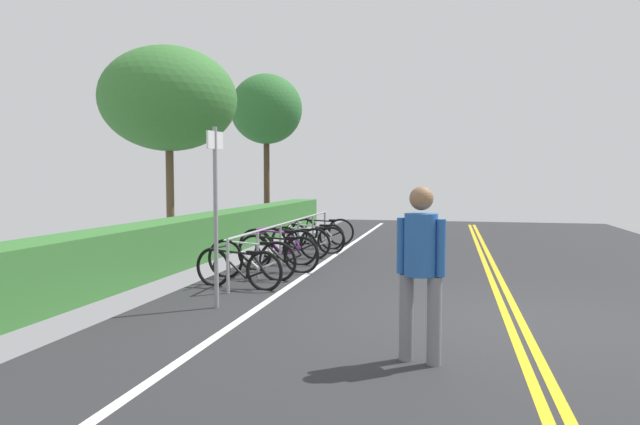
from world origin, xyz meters
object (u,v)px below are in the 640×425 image
at_px(bike_rack, 290,231).
at_px(bicycle_3, 278,247).
at_px(tree_mid, 169,99).
at_px(bicycle_5, 308,240).
at_px(tree_far_right, 266,110).
at_px(bicycle_4, 293,243).
at_px(bicycle_0, 238,268).
at_px(bicycle_6, 313,236).
at_px(bicycle_2, 278,253).
at_px(sign_post_near, 216,201).
at_px(pedestrian, 421,261).
at_px(bicycle_1, 251,259).
at_px(bicycle_7, 323,231).

height_order(bike_rack, bicycle_3, bike_rack).
bearing_deg(tree_mid, bicycle_5, -96.83).
relative_size(bicycle_5, tree_far_right, 0.32).
height_order(bicycle_4, tree_far_right, tree_far_right).
relative_size(bicycle_0, bicycle_6, 0.99).
bearing_deg(bicycle_3, bicycle_2, -163.24).
xyz_separation_m(bicycle_2, bicycle_4, (1.80, 0.19, -0.01)).
bearing_deg(sign_post_near, pedestrian, -121.36).
xyz_separation_m(bicycle_2, bicycle_5, (2.63, 0.05, -0.03)).
relative_size(bicycle_5, sign_post_near, 0.70).
relative_size(bicycle_3, pedestrian, 1.01).
distance_m(bike_rack, bicycle_0, 3.09).
distance_m(bicycle_2, bicycle_6, 3.59).
relative_size(bicycle_6, pedestrian, 0.94).
bearing_deg(bicycle_2, bicycle_1, 165.36).
bearing_deg(bicycle_6, bike_rack, -179.86).
relative_size(bicycle_6, bicycle_7, 0.96).
height_order(bicycle_0, bicycle_5, bicycle_5).
height_order(bicycle_2, sign_post_near, sign_post_near).
xyz_separation_m(bicycle_1, tree_far_right, (9.88, 2.93, 3.82)).
relative_size(bicycle_2, bicycle_6, 1.04).
bearing_deg(tree_far_right, sign_post_near, -165.09).
bearing_deg(bicycle_4, sign_post_near, -176.96).
relative_size(bicycle_6, tree_mid, 0.32).
distance_m(bicycle_6, pedestrian, 9.01).
height_order(bicycle_1, bicycle_4, bicycle_1).
distance_m(bicycle_5, tree_far_right, 8.08).
xyz_separation_m(sign_post_near, tree_mid, (6.20, 3.90, 2.29)).
xyz_separation_m(bike_rack, tree_far_right, (7.64, 3.01, 3.53)).
xyz_separation_m(bicycle_4, bicycle_6, (1.78, -0.04, -0.03)).
distance_m(bicycle_2, bicycle_5, 2.63).
relative_size(bike_rack, bicycle_4, 4.21).
height_order(bicycle_0, bicycle_6, bicycle_0).
bearing_deg(bicycle_2, pedestrian, -148.89).
distance_m(bicycle_2, tree_mid, 5.99).
height_order(bicycle_4, bicycle_5, bicycle_4).
relative_size(bicycle_0, tree_mid, 0.32).
relative_size(bicycle_2, sign_post_near, 0.68).
height_order(bicycle_1, bicycle_7, bicycle_7).
height_order(bike_rack, bicycle_2, bike_rack).
height_order(bicycle_7, tree_mid, tree_mid).
bearing_deg(bicycle_1, tree_far_right, 16.54).
height_order(bike_rack, bicycle_6, bike_rack).
bearing_deg(bicycle_3, bicycle_4, -4.53).
distance_m(bicycle_2, sign_post_near, 3.32).
xyz_separation_m(bicycle_0, bicycle_1, (0.84, 0.08, 0.03)).
bearing_deg(bicycle_3, pedestrian, -150.86).
xyz_separation_m(bike_rack, bicycle_3, (-0.50, 0.11, -0.27)).
xyz_separation_m(bike_rack, bicycle_1, (-2.24, 0.08, -0.29)).
relative_size(sign_post_near, tree_mid, 0.49).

